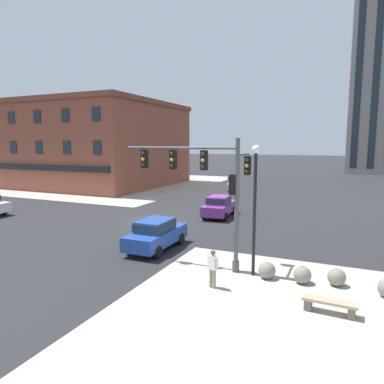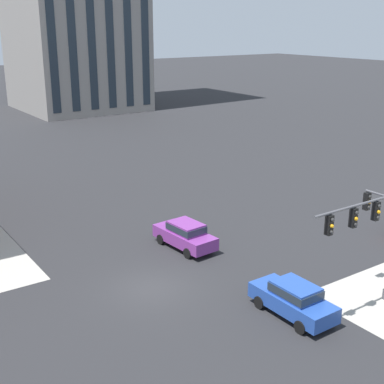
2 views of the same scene
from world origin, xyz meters
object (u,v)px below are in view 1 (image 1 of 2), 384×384
at_px(traffic_signal_main, 211,181).
at_px(bench_near_signal, 330,304).
at_px(car_cross_eastbound, 156,233).
at_px(car_cross_westbound, 219,205).
at_px(bollard_sphere_curb_c, 337,277).
at_px(street_lamp_corner_near, 255,196).
at_px(bollard_sphere_curb_b, 302,275).
at_px(pedestrian_near_bench, 213,266).
at_px(bollard_sphere_curb_a, 267,270).

xyz_separation_m(traffic_signal_main, bench_near_signal, (5.40, -2.69, -3.75)).
bearing_deg(car_cross_eastbound, car_cross_westbound, 88.38).
relative_size(traffic_signal_main, bollard_sphere_curb_c, 8.29).
xyz_separation_m(street_lamp_corner_near, car_cross_eastbound, (-5.85, 1.60, -2.65)).
bearing_deg(street_lamp_corner_near, traffic_signal_main, 172.42).
height_order(traffic_signal_main, street_lamp_corner_near, traffic_signal_main).
bearing_deg(car_cross_eastbound, bollard_sphere_curb_b, -11.82).
bearing_deg(street_lamp_corner_near, pedestrian_near_bench, -119.90).
xyz_separation_m(bollard_sphere_curb_b, bench_near_signal, (1.17, -2.35, -0.04)).
relative_size(bollard_sphere_curb_c, car_cross_westbound, 0.16).
height_order(traffic_signal_main, bollard_sphere_curb_b, traffic_signal_main).
relative_size(car_cross_eastbound, car_cross_westbound, 0.98).
xyz_separation_m(pedestrian_near_bench, street_lamp_corner_near, (1.16, 2.01, 2.67)).
height_order(bollard_sphere_curb_a, street_lamp_corner_near, street_lamp_corner_near).
bearing_deg(traffic_signal_main, pedestrian_near_bench, -67.07).
bearing_deg(traffic_signal_main, bollard_sphere_curb_b, -4.65).
relative_size(bollard_sphere_curb_b, pedestrian_near_bench, 0.46).
height_order(bollard_sphere_curb_c, street_lamp_corner_near, street_lamp_corner_near).
relative_size(street_lamp_corner_near, car_cross_westbound, 1.27).
xyz_separation_m(traffic_signal_main, bollard_sphere_curb_b, (4.23, -0.34, -3.72)).
height_order(bench_near_signal, car_cross_eastbound, car_cross_eastbound).
relative_size(bollard_sphere_curb_a, street_lamp_corner_near, 0.13).
distance_m(traffic_signal_main, car_cross_westbound, 11.85).
xyz_separation_m(bollard_sphere_curb_a, pedestrian_near_bench, (-1.80, -1.88, 0.53)).
bearing_deg(bollard_sphere_curb_c, bollard_sphere_curb_b, -166.59).
distance_m(bollard_sphere_curb_a, bollard_sphere_curb_b, 1.46).
xyz_separation_m(street_lamp_corner_near, car_cross_westbound, (-5.57, 11.17, -2.65)).
relative_size(bollard_sphere_curb_a, car_cross_eastbound, 0.16).
height_order(traffic_signal_main, car_cross_eastbound, traffic_signal_main).
xyz_separation_m(pedestrian_near_bench, car_cross_eastbound, (-4.69, 3.61, 0.02)).
bearing_deg(street_lamp_corner_near, car_cross_eastbound, 164.67).
xyz_separation_m(bollard_sphere_curb_a, bench_near_signal, (2.63, -2.27, -0.04)).
relative_size(pedestrian_near_bench, street_lamp_corner_near, 0.28).
bearing_deg(bench_near_signal, street_lamp_corner_near, 143.68).
bearing_deg(bollard_sphere_curb_a, car_cross_westbound, 118.81).
height_order(bench_near_signal, car_cross_westbound, car_cross_westbound).
distance_m(street_lamp_corner_near, car_cross_eastbound, 6.62).
bearing_deg(traffic_signal_main, car_cross_eastbound, 160.46).
bearing_deg(bollard_sphere_curb_c, pedestrian_near_bench, -153.68).
bearing_deg(bollard_sphere_curb_a, traffic_signal_main, 171.45).
bearing_deg(car_cross_westbound, pedestrian_near_bench, -71.47).
distance_m(bollard_sphere_curb_c, street_lamp_corner_near, 4.69).
distance_m(traffic_signal_main, bollard_sphere_curb_c, 6.67).
bearing_deg(bench_near_signal, car_cross_westbound, 123.09).
xyz_separation_m(bollard_sphere_curb_a, bollard_sphere_curb_b, (1.46, 0.07, 0.00)).
xyz_separation_m(bollard_sphere_curb_a, car_cross_westbound, (-6.22, 11.31, 0.55)).
bearing_deg(pedestrian_near_bench, bollard_sphere_curb_b, 30.88).
bearing_deg(bollard_sphere_curb_c, street_lamp_corner_near, -175.78).
height_order(street_lamp_corner_near, car_cross_westbound, street_lamp_corner_near).
bearing_deg(street_lamp_corner_near, bollard_sphere_curb_a, -11.73).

